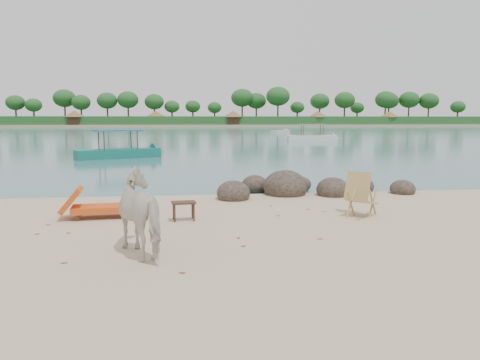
# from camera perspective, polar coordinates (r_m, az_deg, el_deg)

# --- Properties ---
(water) EXTENTS (400.00, 400.00, 0.00)m
(water) POSITION_cam_1_polar(r_m,az_deg,el_deg) (98.29, -6.41, 6.04)
(water) COLOR #386771
(water) RESTS_ON ground
(far_shore) EXTENTS (420.00, 90.00, 1.40)m
(far_shore) POSITION_cam_1_polar(r_m,az_deg,el_deg) (178.27, -6.71, 6.65)
(far_shore) COLOR tan
(far_shore) RESTS_ON ground
(far_scenery) EXTENTS (420.00, 18.00, 9.50)m
(far_scenery) POSITION_cam_1_polar(r_m,az_deg,el_deg) (144.96, -6.63, 7.72)
(far_scenery) COLOR #1E4C1E
(far_scenery) RESTS_ON ground
(boulders) EXTENTS (6.28, 2.83, 1.02)m
(boulders) POSITION_cam_1_polar(r_m,az_deg,el_deg) (14.72, 7.12, -1.05)
(boulders) COLOR #2E251E
(boulders) RESTS_ON ground
(cow) EXTENTS (1.51, 1.91, 1.47)m
(cow) POSITION_cam_1_polar(r_m,az_deg,el_deg) (8.25, -11.37, -4.01)
(cow) COLOR silver
(cow) RESTS_ON ground
(side_table) EXTENTS (0.58, 0.41, 0.44)m
(side_table) POSITION_cam_1_polar(r_m,az_deg,el_deg) (10.84, -6.88, -3.95)
(side_table) COLOR #362115
(side_table) RESTS_ON ground
(lounge_chair) EXTENTS (2.20, 0.95, 0.64)m
(lounge_chair) POSITION_cam_1_polar(r_m,az_deg,el_deg) (11.54, -15.66, -2.97)
(lounge_chair) COLOR #C05316
(lounge_chair) RESTS_ON ground
(deck_chair) EXTENTS (0.98, 0.99, 1.04)m
(deck_chair) POSITION_cam_1_polar(r_m,az_deg,el_deg) (11.58, 14.66, -1.90)
(deck_chair) COLOR tan
(deck_chair) RESTS_ON ground
(boat_near) EXTENTS (5.74, 3.69, 2.81)m
(boat_near) POSITION_cam_1_polar(r_m,az_deg,el_deg) (29.73, -14.67, 5.39)
(boat_near) COLOR #14685B
(boat_near) RESTS_ON water
(boat_mid) EXTENTS (6.11, 1.60, 2.95)m
(boat_mid) POSITION_cam_1_polar(r_m,az_deg,el_deg) (52.26, 8.80, 6.41)
(boat_mid) COLOR silver
(boat_mid) RESTS_ON water
(boat_far) EXTENTS (4.29, 4.81, 0.61)m
(boat_far) POSITION_cam_1_polar(r_m,az_deg,el_deg) (77.97, 4.93, 5.93)
(boat_far) COLOR beige
(boat_far) RESTS_ON water
(dead_leaves) EXTENTS (7.80, 7.19, 0.00)m
(dead_leaves) POSITION_cam_1_polar(r_m,az_deg,el_deg) (9.73, -0.68, -6.50)
(dead_leaves) COLOR brown
(dead_leaves) RESTS_ON ground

